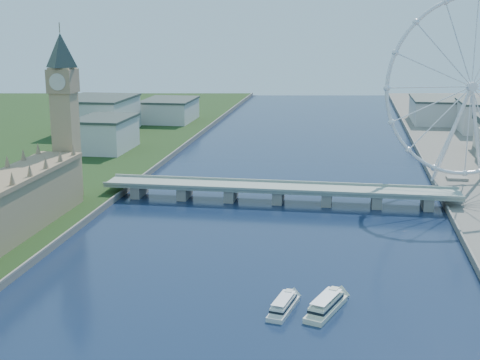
# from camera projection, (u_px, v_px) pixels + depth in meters

# --- Properties ---
(big_ben) EXTENTS (20.02, 20.02, 110.00)m
(big_ben) POSITION_uv_depth(u_px,v_px,m) (64.00, 95.00, 400.00)
(big_ben) COLOR tan
(big_ben) RESTS_ON ground
(westminster_bridge) EXTENTS (220.00, 22.00, 9.50)m
(westminster_bridge) POSITION_uv_depth(u_px,v_px,m) (279.00, 191.00, 415.38)
(westminster_bridge) COLOR gray
(westminster_bridge) RESTS_ON ground
(london_eye) EXTENTS (113.60, 39.12, 124.30)m
(london_eye) POSITION_uv_depth(u_px,v_px,m) (471.00, 87.00, 435.47)
(london_eye) COLOR silver
(london_eye) RESTS_ON ground
(city_skyline) EXTENTS (505.00, 280.00, 32.00)m
(city_skyline) POSITION_uv_depth(u_px,v_px,m) (346.00, 117.00, 656.56)
(city_skyline) COLOR beige
(city_skyline) RESTS_ON ground
(tour_boat_near) EXTENTS (12.18, 27.77, 5.92)m
(tour_boat_near) POSITION_uv_depth(u_px,v_px,m) (283.00, 311.00, 260.23)
(tour_boat_near) COLOR silver
(tour_boat_near) RESTS_ON ground
(tour_boat_far) EXTENTS (17.91, 31.88, 6.86)m
(tour_boat_far) POSITION_uv_depth(u_px,v_px,m) (326.00, 312.00, 259.48)
(tour_boat_far) COLOR beige
(tour_boat_far) RESTS_ON ground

